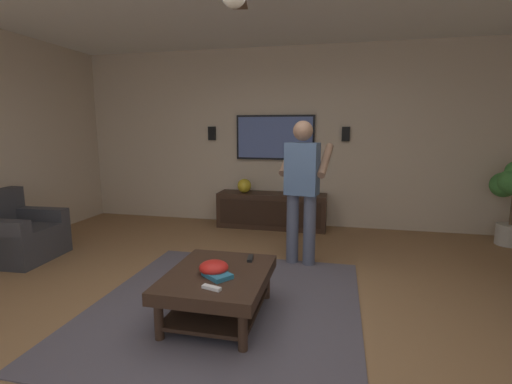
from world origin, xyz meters
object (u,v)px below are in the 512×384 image
at_px(media_console, 272,210).
at_px(tv, 275,137).
at_px(vase_round, 244,186).
at_px(wall_speaker_right, 212,133).
at_px(book, 217,275).
at_px(coffee_table, 218,284).
at_px(remote_white, 212,288).
at_px(person_standing, 302,184).
at_px(armchair, 16,236).
at_px(remote_black, 250,258).
at_px(bowl, 214,267).
at_px(wall_speaker_left, 346,134).

xyz_separation_m(media_console, tv, (0.24, 0.00, 1.14)).
height_order(vase_round, wall_speaker_right, wall_speaker_right).
distance_m(media_console, tv, 1.16).
relative_size(book, vase_round, 1.00).
height_order(coffee_table, remote_white, remote_white).
bearing_deg(person_standing, armchair, 110.11).
bearing_deg(book, tv, -50.56).
height_order(armchair, remote_black, armchair).
height_order(book, vase_round, vase_round).
xyz_separation_m(book, wall_speaker_right, (3.25, 1.17, 1.06)).
distance_m(media_console, person_standing, 1.74).
bearing_deg(bowl, tv, 1.12).
relative_size(coffee_table, wall_speaker_left, 4.55).
relative_size(remote_white, vase_round, 0.68).
xyz_separation_m(bowl, remote_white, (-0.28, -0.08, -0.04)).
bearing_deg(book, person_standing, -70.98).
relative_size(armchair, remote_black, 5.71).
xyz_separation_m(book, wall_speaker_left, (3.25, -0.98, 1.05)).
relative_size(coffee_table, person_standing, 0.61).
distance_m(tv, bowl, 3.32).
height_order(armchair, person_standing, person_standing).
xyz_separation_m(media_console, wall_speaker_left, (0.25, -1.10, 1.20)).
bearing_deg(book, media_console, -50.40).
distance_m(tv, wall_speaker_right, 1.06).
bearing_deg(remote_black, bowl, 143.11).
height_order(coffee_table, tv, tv).
height_order(bowl, remote_black, bowl).
relative_size(bowl, remote_black, 1.58).
height_order(person_standing, vase_round, person_standing).
distance_m(remote_white, remote_black, 0.67).
height_order(book, wall_speaker_right, wall_speaker_right).
distance_m(armchair, wall_speaker_right, 3.12).
relative_size(book, wall_speaker_left, 1.00).
distance_m(tv, book, 3.39).
distance_m(person_standing, remote_white, 1.87).
height_order(tv, bowl, tv).
relative_size(tv, person_standing, 0.76).
bearing_deg(remote_white, coffee_table, 116.46).
height_order(armchair, remote_white, armchair).
bearing_deg(remote_black, book, 152.37).
height_order(armchair, media_console, armchair).
bearing_deg(bowl, remote_white, -164.01).
xyz_separation_m(person_standing, remote_black, (-1.07, 0.34, -0.52)).
distance_m(coffee_table, remote_black, 0.40).
xyz_separation_m(remote_black, book, (-0.44, 0.16, 0.01)).
bearing_deg(bowl, person_standing, -20.94).
relative_size(person_standing, wall_speaker_right, 7.45).
height_order(tv, remote_black, tv).
bearing_deg(wall_speaker_right, armchair, 144.34).
distance_m(remote_white, wall_speaker_right, 3.82).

